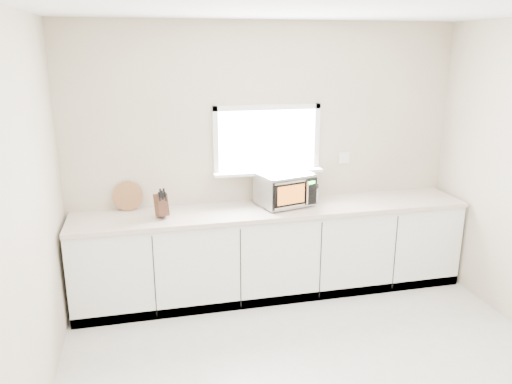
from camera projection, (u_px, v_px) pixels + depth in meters
name	position (u px, v px, depth m)	size (l,w,h in m)	color
back_wall	(267.00, 157.00, 5.09)	(4.00, 0.17, 2.70)	beige
cabinets	(273.00, 252.00, 5.07)	(3.92, 0.60, 0.88)	white
countertop	(274.00, 210.00, 4.94)	(3.92, 0.64, 0.04)	beige
microwave	(285.00, 189.00, 4.96)	(0.59, 0.52, 0.33)	black
knife_block	(161.00, 204.00, 4.62)	(0.14, 0.22, 0.29)	#492B1A
cutting_board	(128.00, 196.00, 4.82)	(0.29, 0.29, 0.02)	brown
coffee_grinder	(313.00, 194.00, 5.05)	(0.12, 0.12, 0.20)	#A9ABB0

